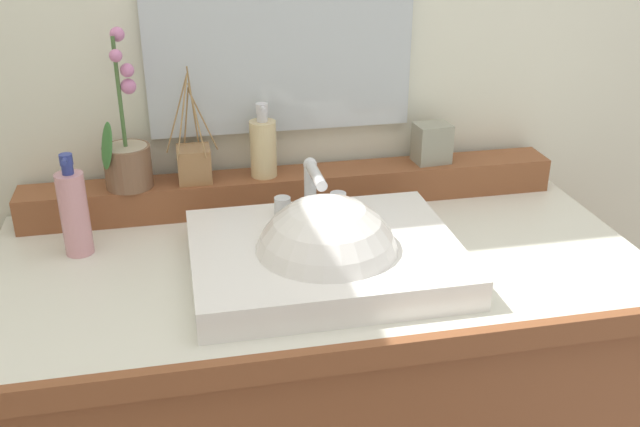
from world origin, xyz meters
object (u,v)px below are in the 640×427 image
(soap_dispenser, at_px, (263,147))
(reed_diffuser, at_px, (194,163))
(lotion_bottle, at_px, (74,212))
(potted_plant, at_px, (127,155))
(trinket_box, at_px, (432,143))
(sink_basin, at_px, (326,263))

(soap_dispenser, distance_m, reed_diffuser, 0.15)
(reed_diffuser, bearing_deg, lotion_bottle, -149.01)
(potted_plant, bearing_deg, trinket_box, 0.97)
(trinket_box, bearing_deg, reed_diffuser, 175.59)
(soap_dispenser, bearing_deg, reed_diffuser, 179.67)
(soap_dispenser, bearing_deg, trinket_box, 1.01)
(reed_diffuser, relative_size, trinket_box, 2.78)
(sink_basin, xyz_separation_m, lotion_bottle, (-0.44, 0.17, 0.06))
(potted_plant, distance_m, reed_diffuser, 0.14)
(sink_basin, xyz_separation_m, potted_plant, (-0.35, 0.31, 0.12))
(potted_plant, height_order, trinket_box, potted_plant)
(trinket_box, relative_size, lotion_bottle, 0.44)
(soap_dispenser, bearing_deg, sink_basin, -77.68)
(lotion_bottle, bearing_deg, reed_diffuser, 30.99)
(potted_plant, relative_size, lotion_bottle, 1.60)
(potted_plant, height_order, reed_diffuser, potted_plant)
(trinket_box, height_order, lotion_bottle, lotion_bottle)
(reed_diffuser, distance_m, trinket_box, 0.52)
(sink_basin, xyz_separation_m, trinket_box, (0.31, 0.32, 0.10))
(sink_basin, height_order, lotion_bottle, lotion_bottle)
(sink_basin, bearing_deg, soap_dispenser, 102.32)
(potted_plant, distance_m, trinket_box, 0.65)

